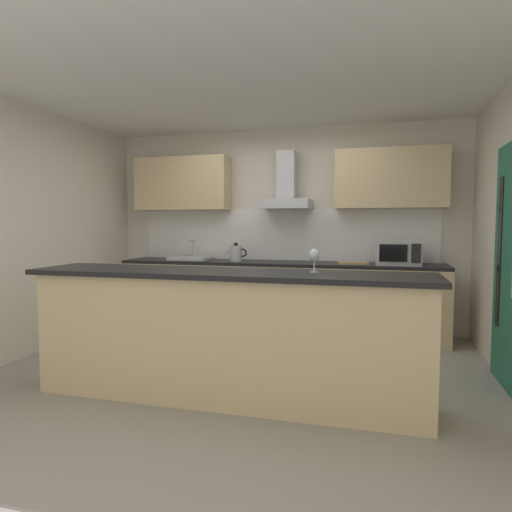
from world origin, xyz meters
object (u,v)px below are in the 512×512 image
refrigerator (165,295)px  kettle (236,253)px  range_hood (286,191)px  chopping_board (353,263)px  microwave (398,252)px  sink (191,258)px  oven (284,297)px  wine_glass (314,256)px

refrigerator → kettle: (1.02, -0.03, 0.58)m
refrigerator → range_hood: size_ratio=1.18×
refrigerator → chopping_board: bearing=-0.5°
microwave → refrigerator: bearing=179.5°
sink → kettle: (0.64, -0.04, 0.08)m
kettle → chopping_board: kettle is taller
oven → refrigerator: (-1.63, -0.00, -0.03)m
oven → sink: 1.34m
range_hood → chopping_board: bearing=-10.3°
chopping_board → range_hood: bearing=169.7°
kettle → wine_glass: 2.44m
oven → wine_glass: wine_glass is taller
chopping_board → kettle: bearing=-179.6°
kettle → range_hood: range_hood is taller
wine_glass → sink: bearing=132.2°
range_hood → wine_glass: (0.66, -2.23, -0.65)m
oven → kettle: size_ratio=2.77×
refrigerator → chopping_board: (2.47, -0.02, 0.49)m
microwave → chopping_board: bearing=179.5°
wine_glass → microwave: bearing=71.8°
kettle → chopping_board: size_ratio=0.85×
kettle → wine_glass: size_ratio=1.62×
wine_glass → range_hood: bearing=106.6°
sink → wine_glass: (1.92, -2.12, 0.21)m
microwave → sink: (-2.60, 0.04, -0.12)m
range_hood → chopping_board: (0.84, -0.15, -0.88)m
refrigerator → sink: bearing=2.1°
refrigerator → sink: (0.38, 0.01, 0.50)m
oven → refrigerator: size_ratio=0.94×
microwave → kettle: (-1.96, -0.01, -0.04)m
refrigerator → chopping_board: chopping_board is taller
oven → range_hood: size_ratio=1.11×
oven → wine_glass: (0.66, -2.10, 0.67)m
sink → chopping_board: bearing=-0.9°
sink → refrigerator: bearing=-177.9°
sink → kettle: bearing=-4.0°
refrigerator → chopping_board: 2.52m
microwave → wine_glass: size_ratio=2.81×
oven → refrigerator: bearing=-179.9°
refrigerator → microwave: 3.04m
sink → oven: bearing=-0.5°
refrigerator → range_hood: 2.13m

